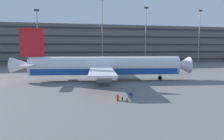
% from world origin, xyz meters
% --- Properties ---
extents(ground_plane, '(600.00, 600.00, 0.00)m').
position_xyz_m(ground_plane, '(0.00, 0.00, 0.00)').
color(ground_plane, slate).
extents(terminal_structure, '(154.97, 14.31, 17.11)m').
position_xyz_m(terminal_structure, '(0.00, 53.77, 8.55)').
color(terminal_structure, '#605B56').
rests_on(terminal_structure, ground_plane).
extents(airliner, '(38.75, 31.32, 11.23)m').
position_xyz_m(airliner, '(-5.65, 0.69, 3.05)').
color(airliner, silver).
rests_on(airliner, ground_plane).
extents(light_mast_left, '(1.80, 0.50, 21.35)m').
position_xyz_m(light_mast_left, '(-23.53, 40.51, 12.36)').
color(light_mast_left, gray).
rests_on(light_mast_left, ground_plane).
extents(light_mast_center_left, '(1.80, 0.50, 26.53)m').
position_xyz_m(light_mast_center_left, '(1.21, 40.51, 15.02)').
color(light_mast_center_left, gray).
rests_on(light_mast_center_left, ground_plane).
extents(light_mast_center_right, '(1.80, 0.50, 24.02)m').
position_xyz_m(light_mast_center_right, '(19.86, 40.51, 13.73)').
color(light_mast_center_right, gray).
rests_on(light_mast_center_right, ground_plane).
extents(light_mast_right, '(1.80, 0.50, 23.75)m').
position_xyz_m(light_mast_right, '(45.37, 40.51, 13.59)').
color(light_mast_right, gray).
rests_on(light_mast_right, ground_plane).
extents(suitcase_teal, '(0.28, 0.49, 0.93)m').
position_xyz_m(suitcase_teal, '(-7.01, -17.13, 0.42)').
color(suitcase_teal, '#B21E23').
rests_on(suitcase_teal, ground_plane).
extents(suitcase_laid_flat, '(0.53, 0.50, 0.88)m').
position_xyz_m(suitcase_laid_flat, '(-4.62, -15.57, 0.37)').
color(suitcase_laid_flat, navy).
rests_on(suitcase_laid_flat, ground_plane).
extents(backpack_black, '(0.42, 0.34, 0.52)m').
position_xyz_m(backpack_black, '(-5.02, -16.39, 0.23)').
color(backpack_black, gray).
rests_on(backpack_black, ground_plane).
extents(backpack_silver, '(0.33, 0.37, 0.54)m').
position_xyz_m(backpack_silver, '(-6.32, -16.94, 0.24)').
color(backpack_silver, '#264C26').
rests_on(backpack_silver, ground_plane).
extents(backpack_upright, '(0.29, 0.37, 0.56)m').
position_xyz_m(backpack_upright, '(-5.90, -17.88, 0.25)').
color(backpack_upright, gray).
rests_on(backpack_upright, ground_plane).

